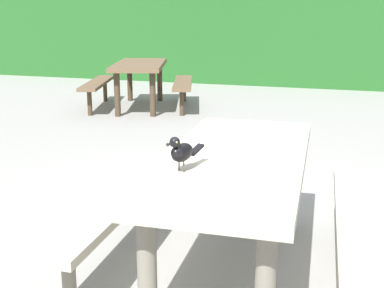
% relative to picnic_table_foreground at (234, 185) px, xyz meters
% --- Properties ---
extents(ground_plane, '(60.00, 60.00, 0.00)m').
position_rel_picnic_table_foreground_xyz_m(ground_plane, '(0.02, 0.12, -0.56)').
color(ground_plane, gray).
extents(hedge_wall, '(28.00, 1.71, 1.88)m').
position_rel_picnic_table_foreground_xyz_m(hedge_wall, '(0.02, 8.77, 0.38)').
color(hedge_wall, '#235B23').
rests_on(hedge_wall, ground).
extents(picnic_table_foreground, '(1.78, 1.84, 0.74)m').
position_rel_picnic_table_foreground_xyz_m(picnic_table_foreground, '(0.00, 0.00, 0.00)').
color(picnic_table_foreground, '#B2A893').
rests_on(picnic_table_foreground, ground).
extents(bird_grackle, '(0.12, 0.28, 0.18)m').
position_rel_picnic_table_foreground_xyz_m(bird_grackle, '(-0.17, -0.41, 0.29)').
color(bird_grackle, black).
rests_on(bird_grackle, picnic_table_foreground).
extents(picnic_table_mid_left, '(2.12, 2.14, 0.74)m').
position_rel_picnic_table_foreground_xyz_m(picnic_table_mid_left, '(-2.72, 4.77, 0.00)').
color(picnic_table_mid_left, brown).
rests_on(picnic_table_mid_left, ground).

